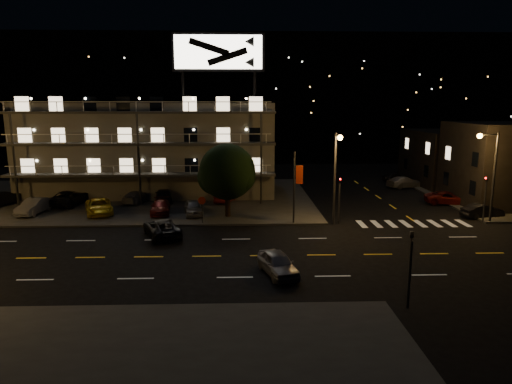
{
  "coord_description": "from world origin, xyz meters",
  "views": [
    {
      "loc": [
        0.42,
        -30.28,
        10.36
      ],
      "look_at": [
        1.69,
        8.0,
        2.98
      ],
      "focal_mm": 32.0,
      "sensor_mm": 36.0,
      "label": 1
    }
  ],
  "objects_px": {
    "lot_car_2": "(99,207)",
    "road_car_west": "(162,228)",
    "road_car_east": "(278,263)",
    "tree": "(227,173)",
    "side_car_0": "(482,211)",
    "lot_car_4": "(193,207)",
    "lot_car_7": "(137,197)"
  },
  "relations": [
    {
      "from": "lot_car_7",
      "to": "side_car_0",
      "type": "xyz_separation_m",
      "value": [
        33.42,
        -7.09,
        -0.13
      ]
    },
    {
      "from": "side_car_0",
      "to": "road_car_west",
      "type": "distance_m",
      "value": 29.18
    },
    {
      "from": "lot_car_2",
      "to": "road_car_west",
      "type": "xyz_separation_m",
      "value": [
        7.14,
        -7.25,
        -0.15
      ]
    },
    {
      "from": "road_car_west",
      "to": "road_car_east",
      "type": "bearing_deg",
      "value": 113.13
    },
    {
      "from": "road_car_west",
      "to": "lot_car_2",
      "type": "bearing_deg",
      "value": -67.25
    },
    {
      "from": "lot_car_7",
      "to": "side_car_0",
      "type": "height_order",
      "value": "lot_car_7"
    },
    {
      "from": "lot_car_2",
      "to": "road_car_west",
      "type": "height_order",
      "value": "lot_car_2"
    },
    {
      "from": "lot_car_2",
      "to": "road_car_east",
      "type": "height_order",
      "value": "lot_car_2"
    },
    {
      "from": "lot_car_2",
      "to": "road_car_west",
      "type": "bearing_deg",
      "value": -65.87
    },
    {
      "from": "road_car_east",
      "to": "road_car_west",
      "type": "distance_m",
      "value": 12.14
    },
    {
      "from": "tree",
      "to": "road_car_east",
      "type": "height_order",
      "value": "tree"
    },
    {
      "from": "tree",
      "to": "side_car_0",
      "type": "bearing_deg",
      "value": -1.85
    },
    {
      "from": "lot_car_2",
      "to": "road_car_east",
      "type": "bearing_deg",
      "value": -65.66
    },
    {
      "from": "road_car_east",
      "to": "tree",
      "type": "bearing_deg",
      "value": 87.89
    },
    {
      "from": "lot_car_2",
      "to": "lot_car_7",
      "type": "height_order",
      "value": "lot_car_2"
    },
    {
      "from": "side_car_0",
      "to": "road_car_east",
      "type": "distance_m",
      "value": 24.38
    },
    {
      "from": "road_car_west",
      "to": "lot_car_4",
      "type": "bearing_deg",
      "value": -127.29
    },
    {
      "from": "side_car_0",
      "to": "lot_car_7",
      "type": "bearing_deg",
      "value": 67.42
    },
    {
      "from": "lot_car_7",
      "to": "road_car_west",
      "type": "xyz_separation_m",
      "value": [
        4.69,
        -12.21,
        -0.07
      ]
    },
    {
      "from": "lot_car_2",
      "to": "road_car_west",
      "type": "relative_size",
      "value": 1.0
    },
    {
      "from": "side_car_0",
      "to": "road_car_east",
      "type": "bearing_deg",
      "value": 113.65
    },
    {
      "from": "tree",
      "to": "lot_car_4",
      "type": "bearing_deg",
      "value": 166.95
    },
    {
      "from": "lot_car_4",
      "to": "road_car_east",
      "type": "relative_size",
      "value": 0.96
    },
    {
      "from": "side_car_0",
      "to": "tree",
      "type": "bearing_deg",
      "value": 77.55
    },
    {
      "from": "lot_car_4",
      "to": "road_car_west",
      "type": "xyz_separation_m",
      "value": [
        -1.84,
        -6.63,
        -0.13
      ]
    },
    {
      "from": "tree",
      "to": "road_car_east",
      "type": "bearing_deg",
      "value": -76.26
    },
    {
      "from": "lot_car_7",
      "to": "road_car_east",
      "type": "xyz_separation_m",
      "value": [
        13.27,
        -20.81,
        -0.06
      ]
    },
    {
      "from": "tree",
      "to": "side_car_0",
      "type": "relative_size",
      "value": 1.74
    },
    {
      "from": "tree",
      "to": "road_car_west",
      "type": "relative_size",
      "value": 1.35
    },
    {
      "from": "lot_car_7",
      "to": "side_car_0",
      "type": "relative_size",
      "value": 1.09
    },
    {
      "from": "lot_car_4",
      "to": "road_car_east",
      "type": "bearing_deg",
      "value": -76.12
    },
    {
      "from": "lot_car_4",
      "to": "road_car_west",
      "type": "distance_m",
      "value": 6.88
    }
  ]
}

